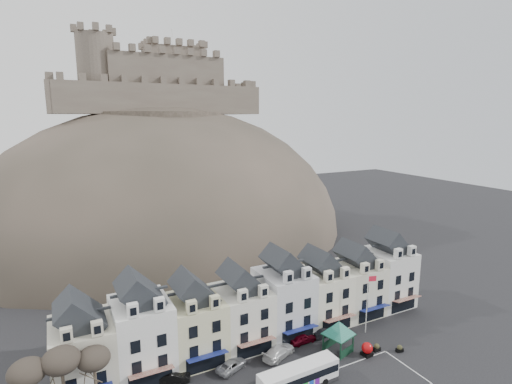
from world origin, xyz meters
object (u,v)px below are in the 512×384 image
at_px(bus, 299,376).
at_px(car_charcoal, 325,331).
at_px(car_white, 279,352).
at_px(car_silver, 232,365).
at_px(flagpole, 368,300).
at_px(car_maroon, 302,338).
at_px(car_black, 174,377).
at_px(red_buoy, 367,349).
at_px(bus_shelter, 339,328).

distance_m(bus, car_charcoal, 12.51).
bearing_deg(car_white, car_silver, 64.45).
xyz_separation_m(flagpole, car_maroon, (-9.94, 2.03, -4.46)).
relative_size(car_black, car_silver, 0.90).
distance_m(bus, car_white, 6.58).
height_order(red_buoy, car_maroon, red_buoy).
bearing_deg(red_buoy, bus, -173.69).
xyz_separation_m(bus, flagpole, (15.71, 5.80, 3.58)).
bearing_deg(bus, car_white, 78.64).
xyz_separation_m(red_buoy, car_black, (-24.38, 6.53, -0.29)).
xyz_separation_m(bus_shelter, car_black, (-21.56, 3.99, -2.77)).
bearing_deg(red_buoy, car_black, 165.00).
distance_m(car_black, car_white, 13.86).
distance_m(flagpole, car_white, 15.26).
distance_m(bus_shelter, flagpole, 7.31).
xyz_separation_m(bus_shelter, car_white, (-7.78, 2.59, -2.66)).
distance_m(bus_shelter, car_white, 8.61).
xyz_separation_m(bus, car_silver, (-5.57, 6.82, -0.97)).
bearing_deg(car_white, bus, 147.98).
bearing_deg(bus, car_silver, 127.67).
bearing_deg(car_black, car_silver, -78.11).
distance_m(bus, car_maroon, 9.76).
height_order(flagpole, car_white, flagpole).
distance_m(red_buoy, car_silver, 18.14).
distance_m(bus, bus_shelter, 9.85).
distance_m(car_silver, car_white, 6.69).
bearing_deg(bus_shelter, bus, -171.99).
height_order(bus_shelter, car_charcoal, bus_shelter).
relative_size(car_silver, car_maroon, 1.05).
bearing_deg(bus_shelter, red_buoy, -57.45).
relative_size(bus, car_silver, 2.36).
relative_size(bus_shelter, flagpole, 0.74).
relative_size(flagpole, car_maroon, 2.20).
bearing_deg(car_white, red_buoy, -138.06).
distance_m(bus, flagpole, 17.13).
bearing_deg(red_buoy, car_silver, 162.27).
distance_m(car_white, car_charcoal, 8.71).
xyz_separation_m(bus, red_buoy, (11.71, 1.29, -0.65)).
xyz_separation_m(bus_shelter, flagpole, (6.83, 1.96, 1.74)).
height_order(car_white, car_charcoal, car_white).
xyz_separation_m(bus, bus_shelter, (8.89, 3.84, 1.83)).
height_order(car_maroon, car_charcoal, car_maroon).
bearing_deg(car_maroon, bus_shelter, -144.10).
distance_m(bus, red_buoy, 11.80).
relative_size(red_buoy, car_silver, 0.42).
bearing_deg(bus_shelter, car_maroon, 112.64).
bearing_deg(bus, car_charcoal, 37.32).
relative_size(red_buoy, car_black, 0.47).
xyz_separation_m(bus_shelter, car_maroon, (-3.12, 3.99, -2.72)).
distance_m(flagpole, car_charcoal, 7.76).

